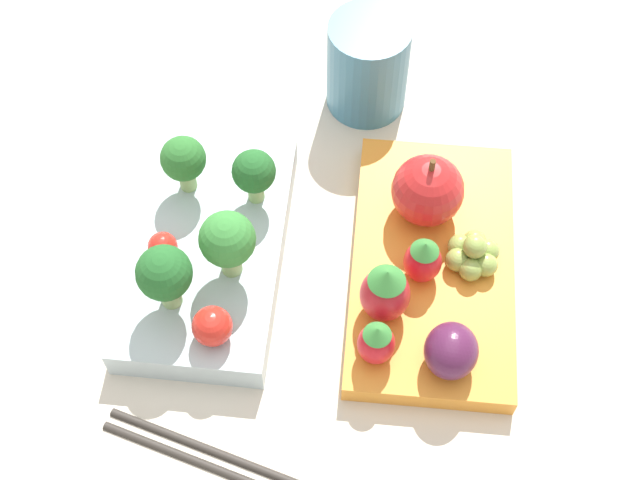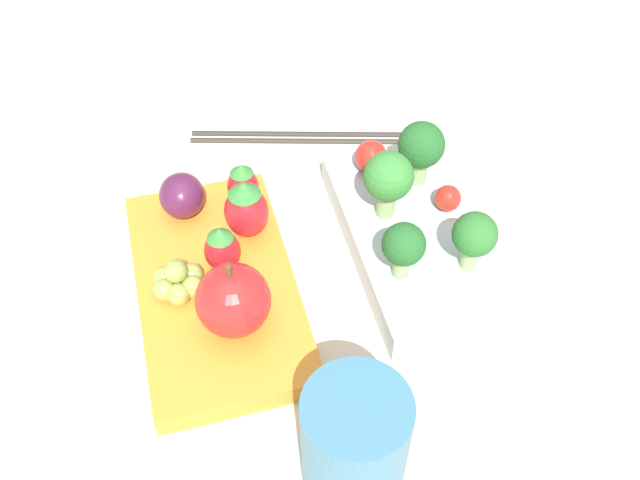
{
  "view_description": "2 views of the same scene",
  "coord_description": "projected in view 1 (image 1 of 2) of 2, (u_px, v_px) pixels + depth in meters",
  "views": [
    {
      "loc": [
        -0.31,
        -0.07,
        0.57
      ],
      "look_at": [
        0.0,
        -0.0,
        0.04
      ],
      "focal_mm": 50.0,
      "sensor_mm": 36.0,
      "label": 1
    },
    {
      "loc": [
        0.35,
        -0.06,
        0.43
      ],
      "look_at": [
        0.0,
        -0.0,
        0.04
      ],
      "focal_mm": 40.0,
      "sensor_mm": 36.0,
      "label": 2
    }
  ],
  "objects": [
    {
      "name": "ground_plane",
      "position": [
        317.0,
        267.0,
        0.65
      ],
      "size": [
        4.0,
        4.0,
        0.0
      ],
      "primitive_type": "plane",
      "color": "beige"
    },
    {
      "name": "bento_box_savoury",
      "position": [
        208.0,
        251.0,
        0.64
      ],
      "size": [
        0.2,
        0.13,
        0.03
      ],
      "color": "silver",
      "rests_on": "ground_plane"
    },
    {
      "name": "bento_box_fruit",
      "position": [
        432.0,
        266.0,
        0.64
      ],
      "size": [
        0.22,
        0.14,
        0.02
      ],
      "color": "orange",
      "rests_on": "ground_plane"
    },
    {
      "name": "broccoli_floret_0",
      "position": [
        165.0,
        275.0,
        0.58
      ],
      "size": [
        0.04,
        0.04,
        0.06
      ],
      "color": "#93B770",
      "rests_on": "bento_box_savoury"
    },
    {
      "name": "broccoli_floret_1",
      "position": [
        183.0,
        160.0,
        0.63
      ],
      "size": [
        0.03,
        0.03,
        0.05
      ],
      "color": "#93B770",
      "rests_on": "bento_box_savoury"
    },
    {
      "name": "broccoli_floret_2",
      "position": [
        228.0,
        241.0,
        0.59
      ],
      "size": [
        0.04,
        0.04,
        0.06
      ],
      "color": "#93B770",
      "rests_on": "bento_box_savoury"
    },
    {
      "name": "broccoli_floret_3",
      "position": [
        254.0,
        173.0,
        0.62
      ],
      "size": [
        0.03,
        0.03,
        0.05
      ],
      "color": "#93B770",
      "rests_on": "bento_box_savoury"
    },
    {
      "name": "cherry_tomato_0",
      "position": [
        163.0,
        247.0,
        0.62
      ],
      "size": [
        0.02,
        0.02,
        0.02
      ],
      "color": "red",
      "rests_on": "bento_box_savoury"
    },
    {
      "name": "cherry_tomato_1",
      "position": [
        212.0,
        326.0,
        0.58
      ],
      "size": [
        0.03,
        0.03,
        0.03
      ],
      "color": "red",
      "rests_on": "bento_box_savoury"
    },
    {
      "name": "apple",
      "position": [
        428.0,
        190.0,
        0.63
      ],
      "size": [
        0.05,
        0.05,
        0.06
      ],
      "color": "red",
      "rests_on": "bento_box_fruit"
    },
    {
      "name": "strawberry_0",
      "position": [
        423.0,
        262.0,
        0.61
      ],
      "size": [
        0.03,
        0.03,
        0.04
      ],
      "color": "red",
      "rests_on": "bento_box_fruit"
    },
    {
      "name": "strawberry_1",
      "position": [
        376.0,
        342.0,
        0.58
      ],
      "size": [
        0.03,
        0.03,
        0.04
      ],
      "color": "red",
      "rests_on": "bento_box_fruit"
    },
    {
      "name": "strawberry_2",
      "position": [
        385.0,
        292.0,
        0.59
      ],
      "size": [
        0.03,
        0.03,
        0.05
      ],
      "color": "red",
      "rests_on": "bento_box_fruit"
    },
    {
      "name": "plum",
      "position": [
        451.0,
        351.0,
        0.58
      ],
      "size": [
        0.04,
        0.04,
        0.03
      ],
      "color": "#511E42",
      "rests_on": "bento_box_fruit"
    },
    {
      "name": "grape_cluster",
      "position": [
        473.0,
        254.0,
        0.62
      ],
      "size": [
        0.04,
        0.04,
        0.03
      ],
      "color": "#8EA84C",
      "rests_on": "bento_box_fruit"
    },
    {
      "name": "drinking_cup",
      "position": [
        368.0,
        66.0,
        0.7
      ],
      "size": [
        0.06,
        0.06,
        0.08
      ],
      "color": "teal",
      "rests_on": "ground_plane"
    },
    {
      "name": "chopsticks_pair",
      "position": [
        254.0,
        474.0,
        0.57
      ],
      "size": [
        0.05,
        0.21,
        0.01
      ],
      "color": "#332D28",
      "rests_on": "ground_plane"
    }
  ]
}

